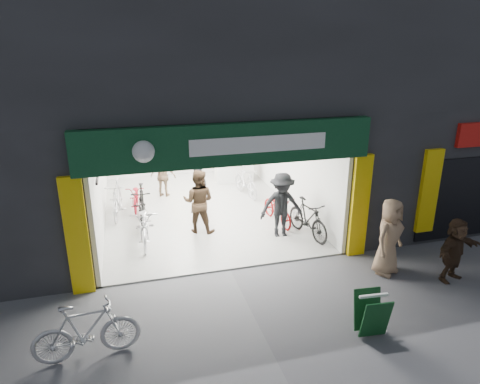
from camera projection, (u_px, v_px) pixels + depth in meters
name	position (u px, v px, depth m)	size (l,w,h in m)	color
ground	(230.00, 270.00, 10.07)	(60.00, 60.00, 0.00)	#56565B
building	(218.00, 68.00, 13.41)	(17.00, 10.27, 8.00)	#232326
bike_left_front	(145.00, 225.00, 11.30)	(0.69, 1.97, 1.04)	silver
bike_left_midfront	(142.00, 205.00, 12.53)	(0.53, 1.88, 1.13)	black
bike_left_midback	(136.00, 196.00, 13.68)	(0.55, 1.59, 0.83)	maroon
bike_left_back	(117.00, 199.00, 12.99)	(0.54, 1.91, 1.15)	#AFAFB4
bike_right_front	(308.00, 219.00, 11.64)	(0.50, 1.78, 1.07)	black
bike_right_mid	(278.00, 209.00, 12.56)	(0.59, 1.70, 0.89)	maroon
bike_right_back	(246.00, 181.00, 14.79)	(0.49, 1.75, 1.05)	silver
parked_bike	(86.00, 331.00, 7.12)	(0.50, 1.76, 1.06)	#BBBBC0
customer_a	(200.00, 190.00, 13.10)	(0.58, 0.38, 1.58)	black
customer_b	(198.00, 202.00, 11.80)	(0.89, 0.69, 1.83)	#382719
customer_c	(282.00, 206.00, 11.51)	(1.18, 0.68, 1.83)	black
customer_d	(163.00, 176.00, 14.58)	(0.89, 0.37, 1.52)	#82674C
pedestrian_near	(389.00, 237.00, 9.69)	(0.88, 0.58, 1.81)	#9B795A
pedestrian_far	(455.00, 250.00, 9.44)	(1.37, 0.44, 1.48)	#362518
sandwich_board	(372.00, 313.00, 7.73)	(0.56, 0.58, 0.80)	#0E3817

